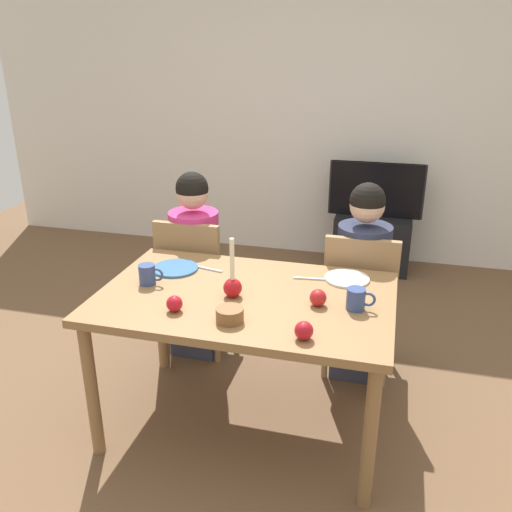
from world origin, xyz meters
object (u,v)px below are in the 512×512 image
(chair_left, at_px, (194,278))
(mug_right, at_px, (357,299))
(tv, at_px, (376,190))
(apple_by_right_mug, at_px, (304,331))
(tv_stand, at_px, (372,242))
(person_left_child, at_px, (196,268))
(plate_right, at_px, (347,279))
(person_right_child, at_px, (361,285))
(apple_by_left_plate, at_px, (318,298))
(candle_centerpiece, at_px, (233,284))
(bowl_walnuts, at_px, (230,315))
(apple_near_candle, at_px, (174,304))
(dining_table, at_px, (245,310))
(mug_left, at_px, (148,274))
(plate_left, at_px, (175,268))
(chair_right, at_px, (360,297))

(chair_left, relative_size, mug_right, 6.88)
(tv, bearing_deg, apple_by_right_mug, -93.31)
(tv_stand, relative_size, apple_by_right_mug, 8.19)
(person_left_child, relative_size, plate_right, 5.19)
(chair_left, distance_m, mug_right, 1.24)
(person_left_child, relative_size, person_right_child, 1.00)
(apple_by_left_plate, bearing_deg, candle_centerpiece, -178.68)
(person_left_child, height_order, tv, person_left_child)
(person_left_child, height_order, candle_centerpiece, person_left_child)
(bowl_walnuts, bearing_deg, apple_by_left_plate, 35.26)
(chair_left, distance_m, apple_by_right_mug, 1.30)
(apple_near_candle, bearing_deg, person_right_child, 49.11)
(tv, bearing_deg, candle_centerpiece, -103.15)
(dining_table, bearing_deg, mug_right, -2.03)
(mug_left, bearing_deg, apple_by_right_mug, -21.51)
(chair_left, height_order, person_left_child, person_left_child)
(dining_table, relative_size, person_left_child, 1.19)
(dining_table, relative_size, tv_stand, 2.19)
(plate_left, bearing_deg, person_left_child, 97.82)
(mug_left, distance_m, apple_by_left_plate, 0.85)
(bowl_walnuts, height_order, apple_by_left_plate, apple_by_left_plate)
(candle_centerpiece, distance_m, bowl_walnuts, 0.24)
(person_right_child, xyz_separation_m, mug_right, (0.02, -0.66, 0.23))
(dining_table, xyz_separation_m, tv_stand, (0.49, 2.30, -0.43))
(mug_right, xyz_separation_m, apple_by_right_mug, (-0.18, -0.32, -0.01))
(chair_right, height_order, mug_left, chair_right)
(person_left_child, height_order, mug_left, person_left_child)
(person_left_child, xyz_separation_m, tv_stand, (1.00, 1.66, -0.33))
(chair_right, distance_m, tv_stand, 1.71)
(dining_table, bearing_deg, mug_left, -179.15)
(person_left_child, bearing_deg, apple_near_candle, -74.58)
(dining_table, bearing_deg, apple_by_right_mug, -44.75)
(candle_centerpiece, relative_size, apple_by_left_plate, 3.71)
(plate_right, bearing_deg, apple_by_left_plate, -107.27)
(dining_table, distance_m, candle_centerpiece, 0.16)
(person_right_child, bearing_deg, apple_near_candle, -130.89)
(mug_right, relative_size, bowl_walnuts, 1.08)
(chair_left, height_order, apple_by_left_plate, chair_left)
(person_left_child, bearing_deg, apple_by_left_plate, -37.97)
(chair_right, xyz_separation_m, bowl_walnuts, (-0.50, -0.88, 0.27))
(dining_table, xyz_separation_m, plate_left, (-0.44, 0.20, 0.09))
(mug_right, distance_m, bowl_walnuts, 0.58)
(tv, bearing_deg, plate_right, -91.22)
(plate_left, distance_m, apple_by_left_plate, 0.83)
(mug_left, distance_m, apple_near_candle, 0.34)
(apple_by_left_plate, bearing_deg, apple_by_right_mug, -91.84)
(candle_centerpiece, bearing_deg, mug_right, 1.73)
(person_right_child, height_order, plate_right, person_right_child)
(person_right_child, xyz_separation_m, apple_near_candle, (-0.77, -0.89, 0.22))
(apple_near_candle, relative_size, apple_by_left_plate, 0.94)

